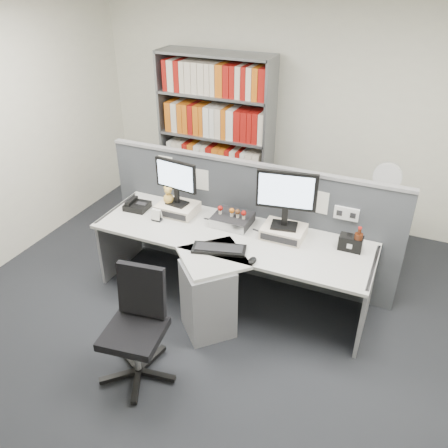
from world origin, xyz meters
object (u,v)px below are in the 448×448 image
at_px(desk, 222,270).
at_px(monitor_left, 176,179).
at_px(desk_phone, 137,206).
at_px(filing_cabinet, 376,234).
at_px(desk_calendar, 157,216).
at_px(shelving_unit, 216,139).
at_px(monitor_right, 286,195).
at_px(desk_fan, 387,179).
at_px(cola_bottle, 358,243).
at_px(speaker, 351,243).
at_px(desktop_pc, 232,220).
at_px(keyboard, 219,249).
at_px(mouse, 252,261).
at_px(office_chair, 137,323).

bearing_deg(desk, monitor_left, 149.46).
height_order(desk_phone, filing_cabinet, desk_phone).
bearing_deg(desk_calendar, shelving_unit, 94.64).
bearing_deg(desk, monitor_right, 40.46).
xyz_separation_m(desk_phone, desk_fan, (2.27, 1.11, 0.24)).
distance_m(monitor_right, shelving_unit, 2.00).
relative_size(desk_phone, cola_bottle, 0.97).
distance_m(desk, cola_bottle, 1.23).
distance_m(monitor_left, filing_cabinet, 2.24).
bearing_deg(shelving_unit, desk_fan, -12.08).
bearing_deg(cola_bottle, desk_phone, -177.36).
distance_m(desk_calendar, speaker, 1.83).
relative_size(shelving_unit, desk_fan, 4.16).
relative_size(desk, cola_bottle, 10.57).
relative_size(desktop_pc, desk_fan, 0.74).
relative_size(keyboard, cola_bottle, 2.02).
relative_size(desk, desk_calendar, 22.19).
xyz_separation_m(desk_phone, speaker, (2.12, 0.11, 0.03)).
distance_m(keyboard, desk_fan, 1.91).
bearing_deg(keyboard, shelving_unit, 115.32).
height_order(mouse, desk_phone, desk_phone).
bearing_deg(shelving_unit, mouse, -57.87).
xyz_separation_m(speaker, shelving_unit, (-1.95, 1.44, 0.19)).
xyz_separation_m(mouse, cola_bottle, (0.77, 0.52, 0.07)).
distance_m(monitor_right, desk_fan, 1.27).
distance_m(monitor_left, mouse, 1.16).
xyz_separation_m(desk_phone, desk_calendar, (0.31, -0.12, 0.01)).
height_order(desktop_pc, filing_cabinet, desktop_pc).
relative_size(desktop_pc, office_chair, 0.38).
bearing_deg(desk_phone, desk_calendar, -21.55).
bearing_deg(monitor_right, desk_phone, -176.56).
bearing_deg(desk_fan, shelving_unit, 167.92).
bearing_deg(shelving_unit, desk_phone, -96.27).
height_order(desk, desk_fan, desk_fan).
xyz_separation_m(monitor_left, speaker, (1.70, 0.02, -0.31)).
height_order(desktop_pc, cola_bottle, cola_bottle).
height_order(monitor_right, desk_phone, monitor_right).
relative_size(desk, desktop_pc, 7.35).
height_order(desk_calendar, desk_fan, desk_fan).
height_order(monitor_left, speaker, monitor_left).
distance_m(monitor_left, desk_phone, 0.55).
xyz_separation_m(mouse, desk_calendar, (-1.10, 0.29, 0.03)).
height_order(keyboard, mouse, mouse).
bearing_deg(mouse, desk_phone, 163.60).
bearing_deg(desktop_pc, mouse, -52.43).
bearing_deg(desk_phone, cola_bottle, 2.64).
distance_m(cola_bottle, office_chair, 1.96).
bearing_deg(desk_phone, office_chair, -57.78).
bearing_deg(office_chair, filing_cabinet, 57.29).
height_order(keyboard, desk_calendar, desk_calendar).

